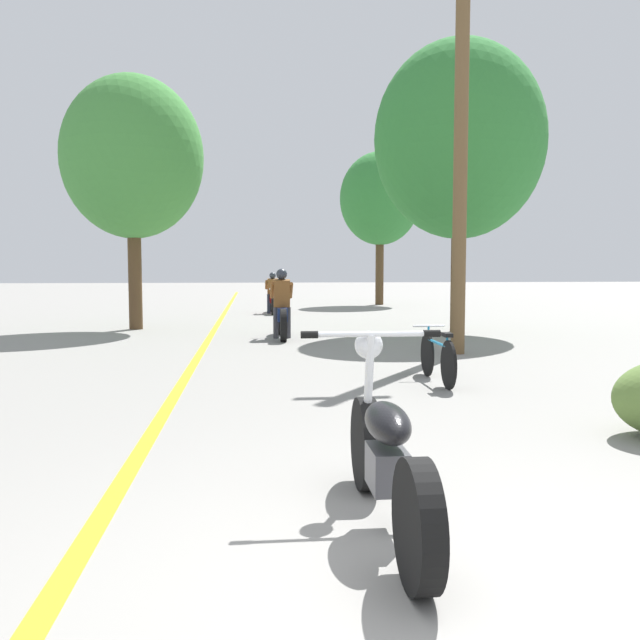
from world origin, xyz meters
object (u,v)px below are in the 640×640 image
object	(u,v)px
motorcycle_rider_lead	(282,312)
bicycle_parked	(438,357)
utility_pole	(461,148)
roadside_tree_left	(132,158)
roadside_tree_right_far	(380,199)
roadside_tree_right_near	(460,140)
motorcycle_rider_far	(273,298)
motorcycle_foreground	(386,455)

from	to	relation	value
motorcycle_rider_lead	bicycle_parked	distance (m)	5.98
utility_pole	roadside_tree_left	size ratio (longest dim) A/B	1.14
motorcycle_rider_lead	roadside_tree_right_far	bearing A→B (deg)	70.15
utility_pole	motorcycle_rider_lead	distance (m)	5.07
utility_pole	roadside_tree_right_near	xyz separation A→B (m)	(1.18, 3.89, 0.86)
motorcycle_rider_far	motorcycle_foreground	bearing A→B (deg)	-89.61
roadside_tree_left	motorcycle_foreground	xyz separation A→B (m)	(3.58, -12.86, -3.65)
motorcycle_foreground	motorcycle_rider_lead	distance (m)	10.50
roadside_tree_right_near	motorcycle_foreground	world-z (taller)	roadside_tree_right_near
utility_pole	motorcycle_foreground	distance (m)	8.68
roadside_tree_right_near	roadside_tree_right_far	size ratio (longest dim) A/B	1.11
roadside_tree_right_far	roadside_tree_left	world-z (taller)	roadside_tree_left
motorcycle_rider_lead	bicycle_parked	bearing A→B (deg)	-72.58
utility_pole	roadside_tree_right_near	size ratio (longest dim) A/B	1.03
roadside_tree_left	motorcycle_rider_lead	size ratio (longest dim) A/B	2.91
motorcycle_foreground	bicycle_parked	xyz separation A→B (m)	(1.64, 4.79, -0.10)
roadside_tree_right_far	motorcycle_foreground	bearing A→B (deg)	-100.58
motorcycle_rider_far	motorcycle_rider_lead	bearing A→B (deg)	-90.22
roadside_tree_left	roadside_tree_right_near	bearing A→B (deg)	-10.09
roadside_tree_left	motorcycle_rider_lead	xyz separation A→B (m)	(3.42, -2.36, -3.53)
motorcycle_foreground	motorcycle_rider_lead	world-z (taller)	motorcycle_rider_lead
roadside_tree_right_far	motorcycle_rider_far	bearing A→B (deg)	-133.53
motorcycle_rider_lead	motorcycle_rider_far	size ratio (longest dim) A/B	1.04
motorcycle_rider_far	bicycle_parked	bearing A→B (deg)	-82.44
motorcycle_rider_far	bicycle_parked	xyz separation A→B (m)	(1.76, -13.26, -0.17)
roadside_tree_right_near	roadside_tree_left	distance (m)	7.67
utility_pole	motorcycle_rider_far	size ratio (longest dim) A/B	3.44
roadside_tree_right_near	motorcycle_rider_lead	distance (m)	5.72
utility_pole	motorcycle_rider_lead	xyz separation A→B (m)	(-2.93, 2.87, -2.97)
roadside_tree_right_near	bicycle_parked	bearing A→B (deg)	-109.10
motorcycle_rider_lead	roadside_tree_right_near	bearing A→B (deg)	13.93
roadside_tree_right_near	motorcycle_foreground	size ratio (longest dim) A/B	3.18
roadside_tree_left	motorcycle_rider_lead	bearing A→B (deg)	-34.63
roadside_tree_right_far	bicycle_parked	bearing A→B (deg)	-98.27
bicycle_parked	motorcycle_rider_lead	bearing A→B (deg)	107.42
motorcycle_foreground	motorcycle_rider_far	world-z (taller)	motorcycle_rider_far
roadside_tree_left	bicycle_parked	world-z (taller)	roadside_tree_left
roadside_tree_right_far	motorcycle_rider_far	world-z (taller)	roadside_tree_right_far
utility_pole	bicycle_parked	size ratio (longest dim) A/B	4.19
utility_pole	roadside_tree_right_near	world-z (taller)	utility_pole
utility_pole	bicycle_parked	bearing A→B (deg)	-112.01
roadside_tree_right_far	bicycle_parked	distance (m)	18.43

